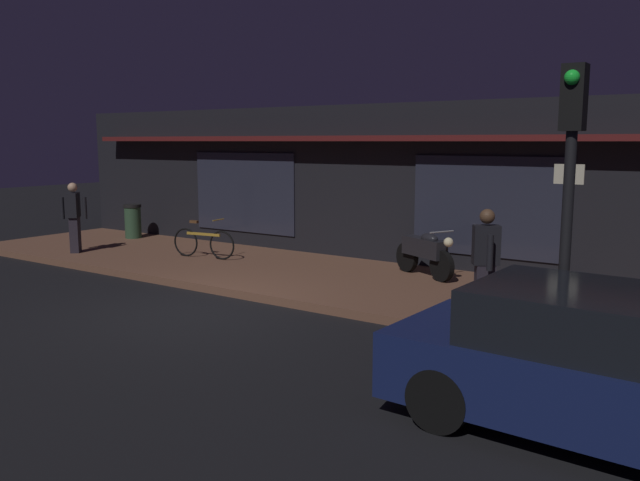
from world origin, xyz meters
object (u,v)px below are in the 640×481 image
person_bystander (486,263)px  traffic_light_pole (570,171)px  sign_post (566,226)px  person_photographer (74,216)px  motorcycle (425,252)px  bicycle_parked (203,242)px  trash_bin (133,221)px  parked_car_near (605,367)px

person_bystander → traffic_light_pole: traffic_light_pole is taller
person_bystander → sign_post: 1.47m
person_photographer → traffic_light_pole: size_ratio=0.46×
person_photographer → motorcycle: bearing=14.9°
bicycle_parked → person_bystander: size_ratio=0.99×
motorcycle → sign_post: (2.94, -1.30, 0.86)m
person_bystander → person_photographer: bearing=178.6°
trash_bin → person_bystander: bearing=-13.3°
motorcycle → person_bystander: size_ratio=0.94×
person_photographer → sign_post: bearing=4.5°
motorcycle → person_photographer: bearing=-165.1°
person_bystander → sign_post: bearing=52.9°
trash_bin → traffic_light_pole: (12.52, -4.39, 1.86)m
motorcycle → person_photographer: person_photographer is taller
person_bystander → sign_post: (0.84, 1.11, 0.48)m
sign_post → traffic_light_pole: 3.13m
trash_bin → parked_car_near: (13.18, -5.40, 0.08)m
bicycle_parked → sign_post: size_ratio=0.69×
person_photographer → parked_car_near: (12.42, -3.04, -0.32)m
sign_post → parked_car_near: size_ratio=0.58×
motorcycle → parked_car_near: 6.75m
motorcycle → person_bystander: 3.22m
motorcycle → sign_post: 3.33m
person_photographer → sign_post: size_ratio=0.70×
motorcycle → person_photographer: 8.40m
trash_bin → traffic_light_pole: size_ratio=0.26×
person_photographer → parked_car_near: 12.79m
motorcycle → sign_post: size_ratio=0.65×
person_bystander → traffic_light_pole: 2.77m
sign_post → trash_bin: bearing=172.8°
parked_car_near → motorcycle: bearing=129.6°
traffic_light_pole → person_bystander: bearing=130.9°
bicycle_parked → trash_bin: bearing=163.1°
person_bystander → sign_post: size_ratio=0.70×
bicycle_parked → traffic_light_pole: bearing=-20.4°
motorcycle → person_bystander: bearing=-48.9°
person_photographer → trash_bin: bearing=107.9°
trash_bin → sign_post: bearing=-7.2°
motorcycle → trash_bin: motorcycle is taller
bicycle_parked → traffic_light_pole: (8.71, -3.23, 1.97)m
sign_post → motorcycle: bearing=156.2°
trash_bin → parked_car_near: bearing=-22.3°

